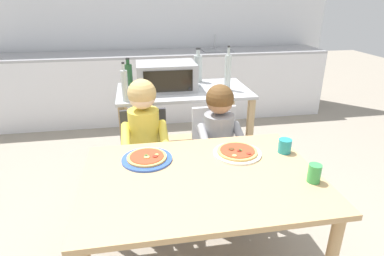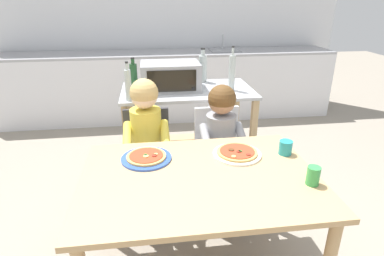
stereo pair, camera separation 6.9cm
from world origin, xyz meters
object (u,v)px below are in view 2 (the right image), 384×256
Objects in this scene: kitchen_island_cart at (188,119)px; bottle_brown_beer at (203,68)px; dining_chair_left at (148,155)px; dining_table at (199,190)px; drinking_cup_green at (313,176)px; bottle_clear_vinegar at (128,85)px; child_in_grey_shirt at (222,136)px; toaster_oven at (170,76)px; bottle_slim_sauce at (232,72)px; pizza_plate_white at (237,153)px; bottle_squat_spirits at (134,74)px; dining_chair_right at (218,152)px; pizza_plate_blue_rimmed at (146,157)px; drinking_cup_teal at (285,148)px; child_in_yellow_shirt at (146,136)px.

bottle_brown_beer is (0.17, 0.23, 0.41)m from kitchen_island_cart.
dining_table is at bearing -69.20° from dining_chair_left.
drinking_cup_green is at bearing -47.15° from dining_chair_left.
bottle_clear_vinegar is at bearing 121.26° from dining_chair_left.
bottle_brown_beer is 0.30× the size of child_in_grey_shirt.
child_in_grey_shirt is at bearing -15.39° from dining_chair_left.
toaster_oven is 0.44m from bottle_clear_vinegar.
bottle_slim_sauce reaches higher than bottle_clear_vinegar.
kitchen_island_cart is 3.04× the size of bottle_slim_sauce.
pizza_plate_white is at bearing -79.62° from kitchen_island_cart.
kitchen_island_cart is 1.11× the size of child_in_grey_shirt.
bottle_squat_spirits is (-0.63, -0.02, -0.03)m from bottle_brown_beer.
bottle_slim_sauce is at bearing 11.56° from bottle_clear_vinegar.
bottle_brown_beer reaches higher than dining_chair_right.
bottle_squat_spirits is 1.21m from pizza_plate_blue_rimmed.
dining_chair_right is 0.67m from drinking_cup_teal.
dining_table is at bearing 163.75° from drinking_cup_green.
bottle_brown_beer is 3.62× the size of drinking_cup_teal.
toaster_oven is at bearing 170.19° from kitchen_island_cart.
kitchen_island_cart is 0.58m from dining_chair_left.
toaster_oven is at bearing 65.14° from dining_chair_left.
bottle_squat_spirits reaches higher than kitchen_island_cart.
child_in_yellow_shirt reaches higher than drinking_cup_teal.
bottle_squat_spirits is 1.08m from child_in_grey_shirt.
bottle_brown_beer is at bearing 1.38° from bottle_squat_spirits.
bottle_brown_beer is 1.00m from dining_chair_left.
pizza_plate_white is at bearing -101.55° from bottle_slim_sauce.
toaster_oven reaches higher than pizza_plate_white.
child_in_grey_shirt is (0.54, -0.15, 0.19)m from dining_chair_left.
bottle_clear_vinegar is 1.47m from drinking_cup_green.
child_in_grey_shirt reaches higher than drinking_cup_green.
bottle_brown_beer is 0.88m from dining_chair_right.
kitchen_island_cart is 1.05m from pizza_plate_blue_rimmed.
pizza_plate_blue_rimmed is (-0.54, -0.37, 0.06)m from child_in_grey_shirt.
bottle_squat_spirits is 1.84m from drinking_cup_green.
bottle_brown_beer is at bearing 103.54° from drinking_cup_teal.
bottle_squat_spirits is at bearing 160.31° from bottle_slim_sauce.
child_in_yellow_shirt is (-0.53, -0.80, -0.30)m from bottle_brown_beer.
pizza_plate_blue_rimmed is at bearing -85.30° from bottle_squat_spirits.
drinking_cup_green reaches higher than drinking_cup_teal.
toaster_oven is 1.52m from drinking_cup_green.
drinking_cup_teal is (0.30, -1.25, -0.22)m from bottle_brown_beer.
dining_chair_right reaches higher than dining_table.
pizza_plate_white is at bearing -89.55° from bottle_brown_beer.
bottle_clear_vinegar reaches higher than child_in_grey_shirt.
pizza_plate_blue_rimmed is at bearing -129.22° from bottle_slim_sauce.
kitchen_island_cart reaches higher than dining_chair_left.
child_in_grey_shirt is (-0.19, -0.52, -0.34)m from bottle_slim_sauce.
child_in_grey_shirt reaches higher than kitchen_island_cart.
toaster_oven is 1.09m from pizza_plate_white.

